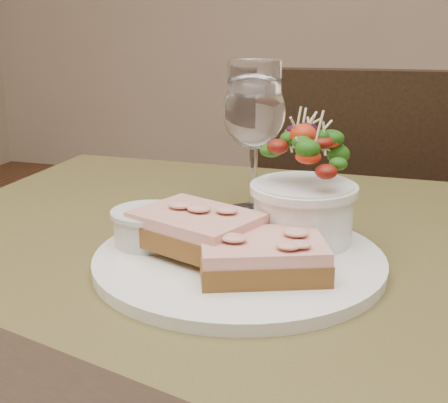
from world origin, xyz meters
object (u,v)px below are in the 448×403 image
(wine_glass, at_px, (254,116))
(ramekin, at_px, (149,225))
(chair_far, at_px, (353,342))
(sandwich_back, at_px, (196,229))
(cafe_table, at_px, (231,353))
(dinner_plate, at_px, (239,260))
(sandwich_front, at_px, (262,256))
(salad_bowl, at_px, (304,186))

(wine_glass, bearing_deg, ramekin, -112.74)
(chair_far, height_order, sandwich_back, chair_far)
(cafe_table, relative_size, dinner_plate, 2.76)
(dinner_plate, relative_size, sandwich_front, 2.09)
(chair_far, distance_m, dinner_plate, 0.84)
(sandwich_front, distance_m, sandwich_back, 0.08)
(dinner_plate, relative_size, wine_glass, 1.66)
(ramekin, relative_size, salad_bowl, 0.57)
(chair_far, xyz_separation_m, dinner_plate, (-0.06, -0.70, 0.46))
(salad_bowl, bearing_deg, ramekin, -159.00)
(dinner_plate, height_order, ramekin, ramekin)
(ramekin, relative_size, wine_glass, 0.41)
(ramekin, bearing_deg, wine_glass, 67.26)
(chair_far, height_order, salad_bowl, chair_far)
(chair_far, relative_size, sandwich_back, 6.32)
(dinner_plate, height_order, sandwich_back, sandwich_back)
(sandwich_back, xyz_separation_m, salad_bowl, (0.09, 0.07, 0.04))
(wine_glass, bearing_deg, sandwich_back, -94.33)
(salad_bowl, bearing_deg, cafe_table, -134.77)
(salad_bowl, bearing_deg, dinner_plate, -130.32)
(wine_glass, bearing_deg, salad_bowl, -52.01)
(ramekin, bearing_deg, cafe_table, -1.50)
(cafe_table, bearing_deg, salad_bowl, 45.23)
(sandwich_front, xyz_separation_m, ramekin, (-0.13, 0.04, 0.00))
(ramekin, distance_m, salad_bowl, 0.17)
(dinner_plate, height_order, wine_glass, wine_glass)
(dinner_plate, relative_size, salad_bowl, 2.28)
(cafe_table, bearing_deg, dinner_plate, -5.65)
(sandwich_front, xyz_separation_m, wine_glass, (-0.06, 0.20, 0.10))
(cafe_table, relative_size, ramekin, 11.08)
(salad_bowl, bearing_deg, chair_far, 89.14)
(cafe_table, distance_m, ramekin, 0.16)
(cafe_table, height_order, salad_bowl, salad_bowl)
(cafe_table, relative_size, sandwich_back, 5.62)
(cafe_table, distance_m, salad_bowl, 0.19)
(dinner_plate, xyz_separation_m, sandwich_front, (0.03, -0.03, 0.02))
(dinner_plate, bearing_deg, wine_glass, 100.39)
(chair_far, height_order, sandwich_front, chair_far)
(chair_far, xyz_separation_m, ramekin, (-0.16, -0.70, 0.49))
(cafe_table, relative_size, salad_bowl, 6.30)
(sandwich_back, height_order, wine_glass, wine_glass)
(chair_far, bearing_deg, cafe_table, 76.86)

